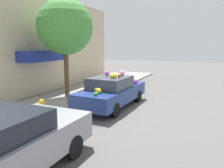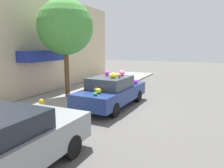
# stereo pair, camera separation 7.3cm
# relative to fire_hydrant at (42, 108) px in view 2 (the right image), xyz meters

# --- Properties ---
(ground_plane) EXTENTS (60.00, 60.00, 0.00)m
(ground_plane) POSITION_rel_fire_hydrant_xyz_m (2.77, -1.62, -0.45)
(ground_plane) COLOR #565451
(sidewalk_curb) EXTENTS (24.00, 3.20, 0.11)m
(sidewalk_curb) POSITION_rel_fire_hydrant_xyz_m (2.77, 1.08, -0.40)
(sidewalk_curb) COLOR gray
(sidewalk_curb) RESTS_ON ground
(building_facade) EXTENTS (18.00, 1.20, 5.64)m
(building_facade) POSITION_rel_fire_hydrant_xyz_m (2.79, 3.31, 2.34)
(building_facade) COLOR #C6B293
(building_facade) RESTS_ON ground
(street_tree) EXTENTS (2.76, 2.76, 4.90)m
(street_tree) POSITION_rel_fire_hydrant_xyz_m (3.21, 1.17, 3.16)
(street_tree) COLOR brown
(street_tree) RESTS_ON sidewalk_curb
(fire_hydrant) EXTENTS (0.20, 0.20, 0.70)m
(fire_hydrant) POSITION_rel_fire_hydrant_xyz_m (0.00, 0.00, 0.00)
(fire_hydrant) COLOR gold
(fire_hydrant) RESTS_ON sidewalk_curb
(art_car) EXTENTS (4.31, 1.88, 1.63)m
(art_car) POSITION_rel_fire_hydrant_xyz_m (2.75, -1.57, 0.26)
(art_car) COLOR navy
(art_car) RESTS_ON ground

